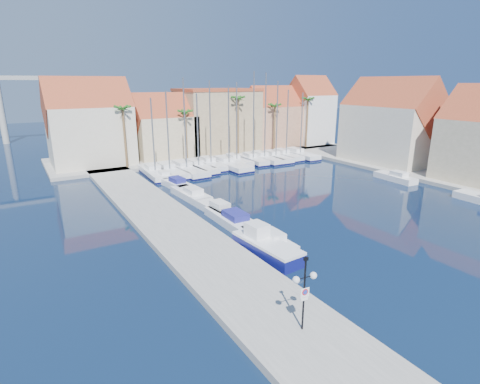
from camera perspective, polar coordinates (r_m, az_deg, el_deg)
name	(u,v)px	position (r m, az deg, el deg)	size (l,w,h in m)	color
ground	(371,274)	(28.78, 19.40, -11.70)	(260.00, 260.00, 0.00)	black
quay_west	(180,233)	(33.76, -9.12, -6.20)	(6.00, 77.00, 0.50)	gray
shore_north	(204,153)	(71.62, -5.55, 5.98)	(54.00, 16.00, 0.50)	gray
shore_east	(438,174)	(61.97, 27.93, 2.49)	(12.00, 60.00, 0.50)	gray
lamp_post	(305,283)	(19.94, 9.83, -13.46)	(1.42, 0.49, 4.21)	black
fishing_boat	(265,246)	(29.78, 3.90, -8.15)	(2.68, 6.63, 2.27)	#0F135C
motorboat_west_0	(269,239)	(31.52, 4.42, -7.21)	(1.99, 6.02, 1.40)	white
motorboat_west_1	(232,219)	(35.98, -1.19, -4.10)	(2.45, 7.41, 1.40)	white
motorboat_west_2	(217,209)	(38.85, -3.46, -2.55)	(2.24, 6.10, 1.40)	white
motorboat_west_3	(191,194)	(44.18, -7.46, -0.31)	(2.50, 6.88, 1.40)	white
motorboat_west_4	(175,183)	(49.24, -9.81, 1.33)	(2.62, 6.43, 1.40)	white
motorboat_west_5	(163,176)	(53.11, -11.63, 2.34)	(1.83, 5.24, 1.40)	white
motorboat_west_6	(152,170)	(57.37, -13.25, 3.27)	(2.56, 6.55, 1.40)	white
motorboat_east_1	(396,177)	(55.99, 22.63, 2.12)	(2.26, 6.14, 1.40)	white
sailboat_0	(154,172)	(55.56, -12.93, 2.94)	(3.09, 9.98, 11.07)	white
sailboat_1	(168,171)	(56.16, -10.87, 3.21)	(3.08, 10.14, 12.01)	white
sailboat_2	(185,169)	(56.99, -8.40, 3.53)	(3.33, 11.22, 13.73)	white
sailboat_3	(197,167)	(58.04, -6.56, 3.83)	(3.28, 9.56, 11.58)	white
sailboat_4	(210,164)	(59.83, -4.61, 4.30)	(3.00, 9.03, 13.37)	white
sailboat_5	(227,164)	(59.79, -2.00, 4.29)	(3.40, 11.10, 12.69)	white
sailboat_6	(235,160)	(62.25, -0.72, 4.84)	(2.43, 8.15, 13.14)	white
sailboat_7	(252,159)	(63.25, 1.81, 5.05)	(2.62, 8.28, 14.83)	white
sailboat_8	(263,158)	(64.60, 3.47, 5.23)	(2.84, 9.50, 14.62)	white
sailboat_9	(274,157)	(65.59, 5.25, 5.35)	(2.91, 9.01, 13.27)	white
sailboat_10	(284,155)	(67.44, 6.79, 5.60)	(2.45, 8.65, 11.90)	white
sailboat_11	(298,154)	(68.80, 8.86, 5.71)	(2.76, 9.61, 11.39)	white
building_0	(90,126)	(63.78, -21.92, 9.31)	(12.30, 9.00, 13.50)	beige
building_1	(164,129)	(66.91, -11.55, 9.37)	(10.30, 8.00, 11.00)	tan
building_2	(217,120)	(72.12, -3.49, 10.92)	(14.20, 10.20, 11.50)	#9B835F
building_3	(272,119)	(77.62, 4.87, 10.98)	(10.30, 8.00, 12.00)	#AF7359
building_4	(309,112)	(82.36, 10.51, 11.86)	(8.30, 8.00, 14.00)	white
building_6	(391,125)	(65.96, 21.99, 9.50)	(9.00, 14.30, 13.50)	beige
palm_0	(122,110)	(59.48, -17.47, 11.78)	(2.60, 2.60, 10.15)	brown
palm_1	(185,114)	(62.72, -8.35, 11.68)	(2.60, 2.60, 9.15)	brown
palm_2	(238,101)	(67.12, -0.32, 13.76)	(2.60, 2.60, 11.15)	brown
palm_3	(275,107)	(71.62, 5.33, 12.73)	(2.60, 2.60, 9.65)	brown
palm_4	(308,101)	(76.57, 10.32, 13.48)	(2.60, 2.60, 10.65)	brown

